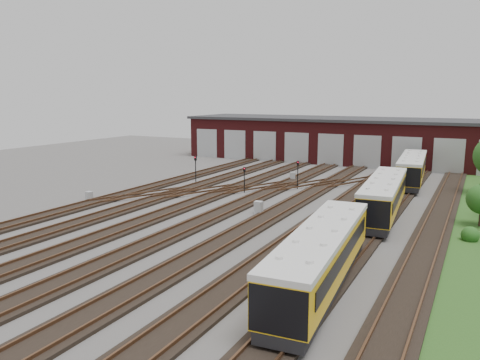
% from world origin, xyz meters
% --- Properties ---
extents(ground, '(120.00, 120.00, 0.00)m').
position_xyz_m(ground, '(0.00, 0.00, 0.00)').
color(ground, '#4B4745').
rests_on(ground, ground).
extents(track_network, '(30.40, 70.00, 0.33)m').
position_xyz_m(track_network, '(-0.17, 0.59, 0.11)').
color(track_network, black).
rests_on(track_network, ground).
extents(maintenance_shed, '(51.00, 12.50, 6.35)m').
position_xyz_m(maintenance_shed, '(-0.01, 39.97, 3.20)').
color(maintenance_shed, '#551517').
rests_on(maintenance_shed, ground).
extents(metro_train, '(3.46, 45.64, 2.79)m').
position_xyz_m(metro_train, '(10.00, 8.62, 1.76)').
color(metro_train, black).
rests_on(metro_train, ground).
extents(signal_mast_0, '(0.25, 0.24, 3.14)m').
position_xyz_m(signal_mast_0, '(-10.90, 13.54, 2.01)').
color(signal_mast_0, black).
rests_on(signal_mast_0, ground).
extents(signal_mast_1, '(0.26, 0.25, 2.61)m').
position_xyz_m(signal_mast_1, '(-4.18, 12.05, 1.69)').
color(signal_mast_1, black).
rests_on(signal_mast_1, ground).
extents(signal_mast_2, '(0.27, 0.25, 2.96)m').
position_xyz_m(signal_mast_2, '(-0.16, 16.37, 1.89)').
color(signal_mast_2, black).
rests_on(signal_mast_2, ground).
extents(signal_mast_3, '(0.28, 0.26, 3.11)m').
position_xyz_m(signal_mast_3, '(9.73, 13.09, 1.99)').
color(signal_mast_3, black).
rests_on(signal_mast_3, ground).
extents(relay_cabinet_0, '(0.64, 0.56, 0.95)m').
position_xyz_m(relay_cabinet_0, '(-15.00, 1.93, 0.48)').
color(relay_cabinet_0, '#ABAEB0').
rests_on(relay_cabinet_0, ground).
extents(relay_cabinet_1, '(0.66, 0.59, 0.94)m').
position_xyz_m(relay_cabinet_1, '(-2.48, 20.95, 0.47)').
color(relay_cabinet_1, '#ABAEB0').
rests_on(relay_cabinet_1, ground).
extents(relay_cabinet_2, '(0.66, 0.56, 1.07)m').
position_xyz_m(relay_cabinet_2, '(0.71, 5.05, 0.53)').
color(relay_cabinet_2, '#ABAEB0').
rests_on(relay_cabinet_2, ground).
extents(relay_cabinet_3, '(0.84, 0.78, 1.12)m').
position_xyz_m(relay_cabinet_3, '(9.13, 29.02, 0.56)').
color(relay_cabinet_3, '#ABAEB0').
rests_on(relay_cabinet_3, ground).
extents(relay_cabinet_4, '(0.65, 0.60, 0.91)m').
position_xyz_m(relay_cabinet_4, '(6.72, 7.53, 0.45)').
color(relay_cabinet_4, '#ABAEB0').
rests_on(relay_cabinet_4, ground).
extents(bush_0, '(1.17, 1.17, 1.17)m').
position_xyz_m(bush_0, '(16.39, 5.01, 0.59)').
color(bush_0, '#1A4915').
rests_on(bush_0, ground).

